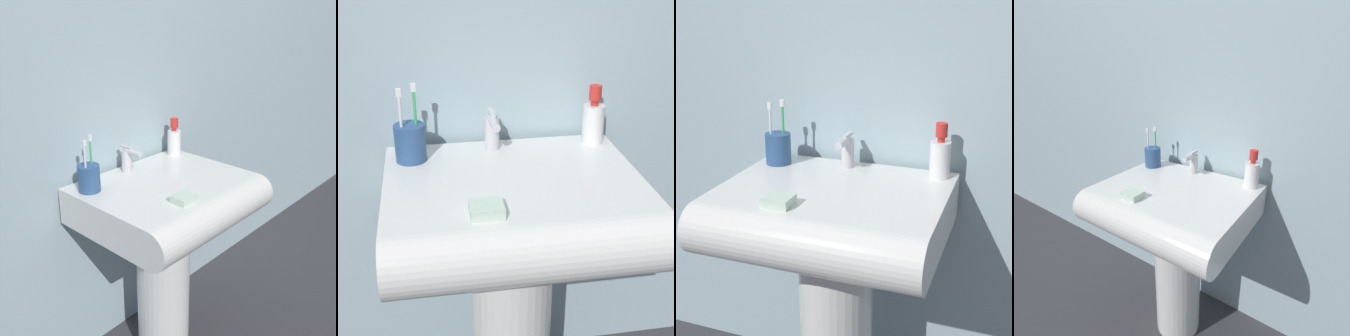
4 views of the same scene
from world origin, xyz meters
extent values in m
cube|color=#9EB7C1|center=(0.00, 0.26, 1.20)|extent=(5.00, 0.05, 2.40)
cylinder|color=white|center=(0.00, 0.00, 0.31)|extent=(0.21, 0.21, 0.63)
cube|color=white|center=(0.00, 0.00, 0.70)|extent=(0.59, 0.43, 0.13)
cylinder|color=white|center=(0.00, -0.22, 0.70)|extent=(0.59, 0.13, 0.13)
cylinder|color=silver|center=(-0.02, 0.16, 0.80)|extent=(0.04, 0.04, 0.08)
cylinder|color=silver|center=(-0.02, 0.13, 0.85)|extent=(0.02, 0.08, 0.02)
cube|color=silver|center=(-0.02, 0.16, 0.86)|extent=(0.01, 0.06, 0.01)
cylinder|color=#2D5184|center=(-0.23, 0.12, 0.81)|extent=(0.08, 0.08, 0.09)
cylinder|color=white|center=(-0.25, 0.11, 0.85)|extent=(0.01, 0.01, 0.15)
cube|color=white|center=(-0.25, 0.11, 0.94)|extent=(0.01, 0.01, 0.02)
cylinder|color=#3FB266|center=(-0.21, 0.13, 0.86)|extent=(0.01, 0.01, 0.16)
cube|color=white|center=(-0.21, 0.13, 0.94)|extent=(0.01, 0.01, 0.02)
cylinder|color=white|center=(0.24, 0.16, 0.81)|extent=(0.06, 0.06, 0.10)
cylinder|color=red|center=(0.24, 0.16, 0.87)|extent=(0.02, 0.02, 0.01)
cylinder|color=red|center=(0.24, 0.16, 0.90)|extent=(0.03, 0.03, 0.04)
cube|color=silver|center=(-0.08, -0.17, 0.77)|extent=(0.07, 0.06, 0.02)
camera|label=1|loc=(-1.01, -0.95, 1.35)|focal=45.00mm
camera|label=2|loc=(-0.19, -1.05, 1.29)|focal=55.00mm
camera|label=3|loc=(0.46, -1.18, 1.25)|focal=55.00mm
camera|label=4|loc=(0.55, -0.77, 1.22)|focal=28.00mm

